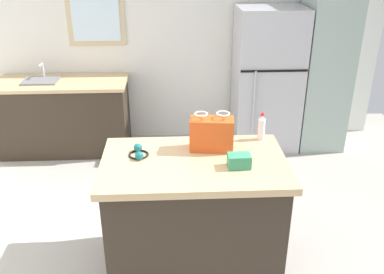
% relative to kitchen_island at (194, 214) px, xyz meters
% --- Properties ---
extents(back_wall, '(5.43, 0.13, 2.59)m').
position_rel_kitchen_island_xyz_m(back_wall, '(-0.24, 2.55, 0.83)').
color(back_wall, silver).
rests_on(back_wall, ground).
extents(kitchen_island, '(1.35, 0.84, 0.93)m').
position_rel_kitchen_island_xyz_m(kitchen_island, '(0.00, 0.00, 0.00)').
color(kitchen_island, '#33281E').
rests_on(kitchen_island, ground).
extents(refrigerator, '(0.77, 0.67, 1.71)m').
position_rel_kitchen_island_xyz_m(refrigerator, '(1.00, 2.15, 0.38)').
color(refrigerator, '#B7B7BC').
rests_on(refrigerator, ground).
extents(tall_cabinet, '(0.55, 0.60, 2.13)m').
position_rel_kitchen_island_xyz_m(tall_cabinet, '(1.68, 2.15, 0.60)').
color(tall_cabinet, '#9EB2A8').
rests_on(tall_cabinet, ground).
extents(sink_counter, '(1.54, 0.68, 1.07)m').
position_rel_kitchen_island_xyz_m(sink_counter, '(-1.45, 2.15, -0.02)').
color(sink_counter, '#33281E').
rests_on(sink_counter, ground).
extents(shopping_bag, '(0.34, 0.19, 0.30)m').
position_rel_kitchen_island_xyz_m(shopping_bag, '(0.14, 0.18, 0.59)').
color(shopping_bag, '#DB511E').
rests_on(shopping_bag, kitchen_island).
extents(small_box, '(0.16, 0.11, 0.10)m').
position_rel_kitchen_island_xyz_m(small_box, '(0.31, -0.11, 0.51)').
color(small_box, '#388E66').
rests_on(small_box, kitchen_island).
extents(bottle, '(0.06, 0.06, 0.23)m').
position_rel_kitchen_island_xyz_m(bottle, '(0.55, 0.34, 0.56)').
color(bottle, white).
rests_on(bottle, kitchen_island).
extents(ear_defenders, '(0.17, 0.20, 0.06)m').
position_rel_kitchen_island_xyz_m(ear_defenders, '(-0.40, 0.10, 0.48)').
color(ear_defenders, black).
rests_on(ear_defenders, kitchen_island).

